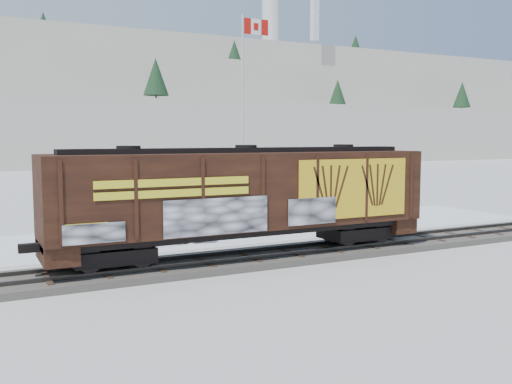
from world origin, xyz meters
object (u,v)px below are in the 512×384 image
hopper_railcar (246,195)px  car_white (161,226)px  flagpole (244,142)px  car_silver (147,228)px  car_dark (292,212)px

hopper_railcar → car_white: hopper_railcar is taller
hopper_railcar → flagpole: 13.65m
car_silver → car_dark: (9.75, 2.50, -0.04)m
car_silver → flagpole: bearing=-54.5°
car_white → car_dark: car_white is taller
hopper_railcar → car_dark: 11.08m
hopper_railcar → flagpole: flagpole is taller
flagpole → car_dark: 5.87m
hopper_railcar → car_white: bearing=106.6°
car_silver → car_dark: car_silver is taller
flagpole → car_silver: (-8.45, -6.44, -4.12)m
hopper_railcar → car_silver: size_ratio=3.48×
flagpole → car_white: bearing=-141.3°
hopper_railcar → flagpole: bearing=64.5°
hopper_railcar → car_silver: (-2.64, 5.74, -2.05)m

